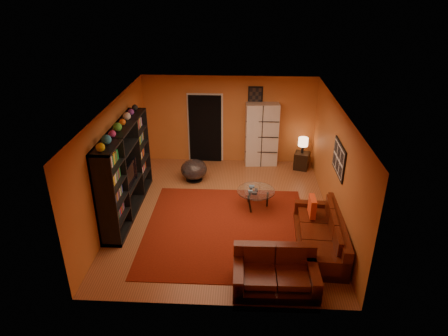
# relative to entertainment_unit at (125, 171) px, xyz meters

# --- Properties ---
(floor) EXTENTS (6.00, 6.00, 0.00)m
(floor) POSITION_rel_entertainment_unit_xyz_m (2.27, 0.00, -1.05)
(floor) COLOR brown
(floor) RESTS_ON ground
(ceiling) EXTENTS (6.00, 6.00, 0.00)m
(ceiling) POSITION_rel_entertainment_unit_xyz_m (2.27, 0.00, 1.55)
(ceiling) COLOR white
(ceiling) RESTS_ON wall_back
(wall_back) EXTENTS (6.00, 0.00, 6.00)m
(wall_back) POSITION_rel_entertainment_unit_xyz_m (2.27, 3.00, 0.25)
(wall_back) COLOR #BA6128
(wall_back) RESTS_ON floor
(wall_front) EXTENTS (6.00, 0.00, 6.00)m
(wall_front) POSITION_rel_entertainment_unit_xyz_m (2.27, -3.00, 0.25)
(wall_front) COLOR #BA6128
(wall_front) RESTS_ON floor
(wall_left) EXTENTS (0.00, 6.00, 6.00)m
(wall_left) POSITION_rel_entertainment_unit_xyz_m (-0.23, 0.00, 0.25)
(wall_left) COLOR #BA6128
(wall_left) RESTS_ON floor
(wall_right) EXTENTS (0.00, 6.00, 6.00)m
(wall_right) POSITION_rel_entertainment_unit_xyz_m (4.78, 0.00, 0.25)
(wall_right) COLOR #BA6128
(wall_right) RESTS_ON floor
(rug) EXTENTS (3.60, 3.60, 0.01)m
(rug) POSITION_rel_entertainment_unit_xyz_m (2.38, -0.70, -1.04)
(rug) COLOR #59140A
(rug) RESTS_ON floor
(doorway) EXTENTS (0.95, 0.10, 2.04)m
(doorway) POSITION_rel_entertainment_unit_xyz_m (1.57, 2.96, -0.03)
(doorway) COLOR black
(doorway) RESTS_ON floor
(wall_art_right) EXTENTS (0.03, 1.00, 0.70)m
(wall_art_right) POSITION_rel_entertainment_unit_xyz_m (4.75, -0.30, 0.55)
(wall_art_right) COLOR black
(wall_art_right) RESTS_ON wall_right
(wall_art_back) EXTENTS (0.42, 0.03, 0.52)m
(wall_art_back) POSITION_rel_entertainment_unit_xyz_m (3.02, 2.98, 1.00)
(wall_art_back) COLOR black
(wall_art_back) RESTS_ON wall_back
(entertainment_unit) EXTENTS (0.45, 3.00, 2.10)m
(entertainment_unit) POSITION_rel_entertainment_unit_xyz_m (0.00, 0.00, 0.00)
(entertainment_unit) COLOR black
(entertainment_unit) RESTS_ON floor
(tv) EXTENTS (0.92, 0.12, 0.53)m
(tv) POSITION_rel_entertainment_unit_xyz_m (0.05, -0.10, -0.07)
(tv) COLOR black
(tv) RESTS_ON entertainment_unit
(sofa) EXTENTS (1.03, 2.27, 0.85)m
(sofa) POSITION_rel_entertainment_unit_xyz_m (4.41, -1.23, -0.77)
(sofa) COLOR #431308
(sofa) RESTS_ON rug
(loveseat) EXTENTS (1.53, 0.93, 0.85)m
(loveseat) POSITION_rel_entertainment_unit_xyz_m (3.34, -2.42, -0.77)
(loveseat) COLOR #431308
(loveseat) RESTS_ON rug
(throw_pillow) EXTENTS (0.12, 0.42, 0.42)m
(throw_pillow) POSITION_rel_entertainment_unit_xyz_m (4.22, -0.67, -0.42)
(throw_pillow) COLOR #EA431A
(throw_pillow) RESTS_ON sofa
(coffee_table) EXTENTS (0.91, 0.91, 0.46)m
(coffee_table) POSITION_rel_entertainment_unit_xyz_m (3.04, 0.28, -0.63)
(coffee_table) COLOR silver
(coffee_table) RESTS_ON floor
(storage_cabinet) EXTENTS (0.97, 0.49, 1.87)m
(storage_cabinet) POSITION_rel_entertainment_unit_xyz_m (3.24, 2.80, -0.11)
(storage_cabinet) COLOR silver
(storage_cabinet) RESTS_ON floor
(bowl_chair) EXTENTS (0.73, 0.73, 0.59)m
(bowl_chair) POSITION_rel_entertainment_unit_xyz_m (1.37, 1.64, -0.73)
(bowl_chair) COLOR black
(bowl_chair) RESTS_ON floor
(side_table) EXTENTS (0.50, 0.50, 0.50)m
(side_table) POSITION_rel_entertainment_unit_xyz_m (4.42, 2.53, -0.80)
(side_table) COLOR black
(side_table) RESTS_ON floor
(table_lamp) EXTENTS (0.28, 0.28, 0.46)m
(table_lamp) POSITION_rel_entertainment_unit_xyz_m (4.42, 2.53, -0.22)
(table_lamp) COLOR black
(table_lamp) RESTS_ON side_table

